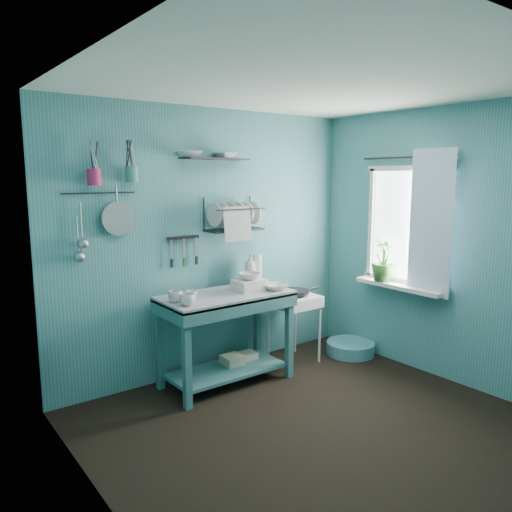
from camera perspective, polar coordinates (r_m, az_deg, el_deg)
floor at (r=4.01m, az=7.13°, el=-18.89°), size 3.20×3.20×0.00m
ceiling at (r=3.59m, az=7.97°, el=19.00°), size 3.20×3.20×0.00m
wall_back at (r=4.77m, az=-5.18°, el=1.54°), size 3.20×0.00×3.20m
wall_left at (r=2.74m, az=-17.17°, el=-4.58°), size 0.00×3.00×3.00m
wall_right at (r=4.84m, az=21.19°, el=1.06°), size 0.00×3.00×3.00m
work_counter at (r=4.59m, az=-3.43°, el=-9.41°), size 1.20×0.63×0.84m
mug_left at (r=4.09m, az=-7.88°, el=-4.99°), size 0.12×0.12×0.10m
mug_mid at (r=4.22m, az=-7.35°, el=-4.55°), size 0.14×0.14×0.09m
mug_right at (r=4.22m, az=-9.18°, el=-4.58°), size 0.17×0.17×0.10m
wash_tub at (r=4.59m, az=-0.74°, el=-3.32°), size 0.28×0.22×0.10m
tub_bowl at (r=4.57m, az=-0.74°, el=-2.33°), size 0.20×0.19×0.06m
soap_bottle at (r=4.84m, az=-0.66°, el=-1.45°), size 0.11×0.12×0.30m
water_bottle at (r=4.92m, az=0.14°, el=-1.40°), size 0.09×0.09×0.28m
counter_bowl at (r=4.61m, az=2.23°, el=-3.56°), size 0.22×0.22×0.05m
hotplate_stand at (r=5.14m, az=4.33°, el=-8.24°), size 0.50×0.50×0.69m
frying_pan at (r=5.04m, az=4.38°, el=-4.10°), size 0.30×0.30×0.03m
knife_strip at (r=4.58m, az=-8.32°, el=2.09°), size 0.32×0.02×0.03m
dish_rack at (r=4.73m, az=-2.51°, el=4.82°), size 0.58×0.31×0.32m
upper_shelf at (r=4.64m, az=-4.68°, el=11.01°), size 0.72×0.28×0.01m
shelf_bowl_left at (r=4.50m, az=-7.62°, el=11.20°), size 0.24×0.24×0.05m
shelf_bowl_right at (r=4.70m, az=-3.52°, el=11.72°), size 0.23×0.23×0.05m
utensil_cup_magenta at (r=4.17m, az=-18.01°, el=8.58°), size 0.11×0.11×0.13m
utensil_cup_teal at (r=4.28m, az=-14.02°, el=9.06°), size 0.11×0.11×0.13m
colander at (r=4.28m, az=-15.50°, el=4.14°), size 0.28×0.03×0.28m
ladle_outer at (r=4.19m, az=-19.35°, el=3.68°), size 0.01×0.01×0.30m
ladle_inner at (r=4.19m, az=-19.73°, el=2.23°), size 0.01×0.01×0.30m
hook_rail at (r=4.24m, az=-17.52°, el=6.88°), size 0.60×0.01×0.01m
window_glass at (r=5.06m, az=16.88°, el=3.33°), size 0.00×1.10×1.10m
windowsill at (r=5.08m, az=16.00°, el=-3.34°), size 0.16×0.95×0.04m
curtain at (r=4.83m, az=19.32°, el=3.55°), size 0.00×1.35×1.35m
curtain_rod at (r=5.00m, az=16.92°, el=10.73°), size 0.02×1.05×0.02m
potted_plant at (r=5.16m, az=14.41°, el=-0.40°), size 0.29×0.29×0.44m
storage_tin_large at (r=4.79m, az=-2.71°, el=-12.54°), size 0.18×0.18×0.22m
storage_tin_small at (r=4.92m, az=-0.94°, el=-12.03°), size 0.15×0.15×0.20m
floor_basin at (r=5.49m, az=10.75°, el=-10.28°), size 0.51×0.51×0.13m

